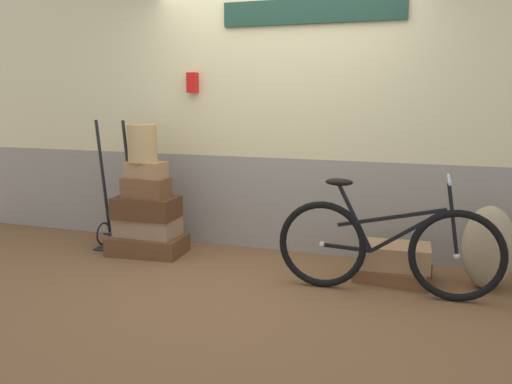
{
  "coord_description": "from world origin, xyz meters",
  "views": [
    {
      "loc": [
        1.53,
        -4.3,
        1.55
      ],
      "look_at": [
        -0.02,
        0.13,
        0.7
      ],
      "focal_mm": 38.04,
      "sensor_mm": 36.0,
      "label": 1
    }
  ],
  "objects_px": {
    "burlap_sack": "(488,248)",
    "suitcase_4": "(146,170)",
    "suitcase_5": "(392,274)",
    "luggage_trolley": "(117,215)",
    "suitcase_0": "(148,245)",
    "suitcase_1": "(148,226)",
    "bicycle": "(386,247)",
    "suitcase_2": "(146,207)",
    "suitcase_6": "(396,256)",
    "wicker_basket": "(142,143)",
    "suitcase_3": "(146,188)"
  },
  "relations": [
    {
      "from": "suitcase_3",
      "to": "suitcase_6",
      "type": "xyz_separation_m",
      "value": [
        2.37,
        0.01,
        -0.45
      ]
    },
    {
      "from": "burlap_sack",
      "to": "suitcase_4",
      "type": "bearing_deg",
      "value": -179.75
    },
    {
      "from": "suitcase_1",
      "to": "suitcase_6",
      "type": "height_order",
      "value": "suitcase_1"
    },
    {
      "from": "suitcase_1",
      "to": "suitcase_4",
      "type": "bearing_deg",
      "value": -83.44
    },
    {
      "from": "suitcase_2",
      "to": "suitcase_6",
      "type": "height_order",
      "value": "suitcase_2"
    },
    {
      "from": "suitcase_2",
      "to": "bicycle",
      "type": "distance_m",
      "value": 2.36
    },
    {
      "from": "burlap_sack",
      "to": "bicycle",
      "type": "bearing_deg",
      "value": -153.03
    },
    {
      "from": "suitcase_4",
      "to": "luggage_trolley",
      "type": "xyz_separation_m",
      "value": [
        -0.4,
        0.07,
        -0.49
      ]
    },
    {
      "from": "suitcase_4",
      "to": "suitcase_3",
      "type": "bearing_deg",
      "value": -60.53
    },
    {
      "from": "suitcase_5",
      "to": "wicker_basket",
      "type": "bearing_deg",
      "value": -174.48
    },
    {
      "from": "burlap_sack",
      "to": "suitcase_2",
      "type": "bearing_deg",
      "value": -179.37
    },
    {
      "from": "suitcase_4",
      "to": "suitcase_6",
      "type": "height_order",
      "value": "suitcase_4"
    },
    {
      "from": "suitcase_1",
      "to": "suitcase_5",
      "type": "xyz_separation_m",
      "value": [
        2.36,
        -0.04,
        -0.21
      ]
    },
    {
      "from": "suitcase_4",
      "to": "suitcase_5",
      "type": "bearing_deg",
      "value": 3.88
    },
    {
      "from": "suitcase_1",
      "to": "luggage_trolley",
      "type": "relative_size",
      "value": 0.45
    },
    {
      "from": "suitcase_1",
      "to": "suitcase_2",
      "type": "height_order",
      "value": "suitcase_2"
    },
    {
      "from": "suitcase_5",
      "to": "suitcase_0",
      "type": "bearing_deg",
      "value": -174.04
    },
    {
      "from": "suitcase_5",
      "to": "bicycle",
      "type": "relative_size",
      "value": 0.34
    },
    {
      "from": "suitcase_1",
      "to": "suitcase_6",
      "type": "bearing_deg",
      "value": -0.41
    },
    {
      "from": "luggage_trolley",
      "to": "suitcase_6",
      "type": "bearing_deg",
      "value": -1.81
    },
    {
      "from": "suitcase_4",
      "to": "burlap_sack",
      "type": "bearing_deg",
      "value": 5.01
    },
    {
      "from": "suitcase_3",
      "to": "suitcase_6",
      "type": "distance_m",
      "value": 2.41
    },
    {
      "from": "suitcase_4",
      "to": "suitcase_5",
      "type": "height_order",
      "value": "suitcase_4"
    },
    {
      "from": "suitcase_2",
      "to": "suitcase_6",
      "type": "bearing_deg",
      "value": -2.39
    },
    {
      "from": "suitcase_0",
      "to": "suitcase_4",
      "type": "distance_m",
      "value": 0.74
    },
    {
      "from": "suitcase_2",
      "to": "wicker_basket",
      "type": "xyz_separation_m",
      "value": [
        -0.02,
        0.01,
        0.62
      ]
    },
    {
      "from": "suitcase_4",
      "to": "bicycle",
      "type": "xyz_separation_m",
      "value": [
        2.33,
        -0.37,
        -0.46
      ]
    },
    {
      "from": "suitcase_4",
      "to": "burlap_sack",
      "type": "height_order",
      "value": "suitcase_4"
    },
    {
      "from": "suitcase_1",
      "to": "wicker_basket",
      "type": "distance_m",
      "value": 0.82
    },
    {
      "from": "suitcase_1",
      "to": "burlap_sack",
      "type": "distance_m",
      "value": 3.09
    },
    {
      "from": "burlap_sack",
      "to": "wicker_basket",
      "type": "bearing_deg",
      "value": -179.53
    },
    {
      "from": "suitcase_1",
      "to": "burlap_sack",
      "type": "bearing_deg",
      "value": 0.29
    },
    {
      "from": "suitcase_5",
      "to": "burlap_sack",
      "type": "relative_size",
      "value": 0.87
    },
    {
      "from": "suitcase_5",
      "to": "burlap_sack",
      "type": "bearing_deg",
      "value": 10.03
    },
    {
      "from": "suitcase_2",
      "to": "luggage_trolley",
      "type": "distance_m",
      "value": 0.43
    },
    {
      "from": "suitcase_0",
      "to": "suitcase_1",
      "type": "xyz_separation_m",
      "value": [
        -0.01,
        0.03,
        0.18
      ]
    },
    {
      "from": "luggage_trolley",
      "to": "bicycle",
      "type": "relative_size",
      "value": 0.75
    },
    {
      "from": "bicycle",
      "to": "wicker_basket",
      "type": "bearing_deg",
      "value": 171.3
    },
    {
      "from": "wicker_basket",
      "to": "bicycle",
      "type": "distance_m",
      "value": 2.49
    },
    {
      "from": "suitcase_3",
      "to": "suitcase_0",
      "type": "bearing_deg",
      "value": 165.15
    },
    {
      "from": "suitcase_5",
      "to": "luggage_trolley",
      "type": "bearing_deg",
      "value": -176.09
    },
    {
      "from": "suitcase_0",
      "to": "suitcase_5",
      "type": "distance_m",
      "value": 2.35
    },
    {
      "from": "suitcase_1",
      "to": "burlap_sack",
      "type": "relative_size",
      "value": 0.87
    },
    {
      "from": "suitcase_3",
      "to": "luggage_trolley",
      "type": "bearing_deg",
      "value": 165.2
    },
    {
      "from": "suitcase_2",
      "to": "bicycle",
      "type": "xyz_separation_m",
      "value": [
        2.33,
        -0.35,
        -0.09
      ]
    },
    {
      "from": "burlap_sack",
      "to": "suitcase_3",
      "type": "bearing_deg",
      "value": -179.14
    },
    {
      "from": "suitcase_5",
      "to": "bicycle",
      "type": "bearing_deg",
      "value": -88.52
    },
    {
      "from": "suitcase_6",
      "to": "burlap_sack",
      "type": "bearing_deg",
      "value": -0.35
    },
    {
      "from": "suitcase_3",
      "to": "suitcase_4",
      "type": "distance_m",
      "value": 0.17
    },
    {
      "from": "luggage_trolley",
      "to": "suitcase_0",
      "type": "bearing_deg",
      "value": -13.74
    }
  ]
}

